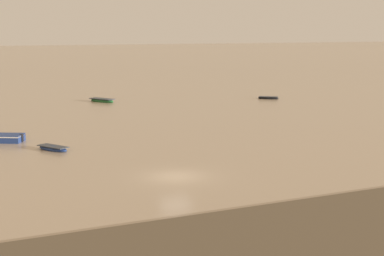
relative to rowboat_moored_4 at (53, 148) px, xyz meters
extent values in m
plane|color=tan|center=(6.44, -14.30, -0.15)|extent=(800.00, 800.00, 0.00)
cube|color=black|center=(-2.02, 5.53, 0.25)|extent=(0.47, 0.50, 0.72)
ellipsoid|color=navy|center=(0.00, 0.00, -0.03)|extent=(2.80, 3.68, 0.56)
cube|color=#33383F|center=(0.00, 0.00, 0.21)|extent=(2.64, 3.42, 0.07)
cube|color=#33383F|center=(0.00, 0.00, 0.13)|extent=(1.06, 0.73, 0.06)
ellipsoid|color=black|center=(41.15, 27.15, -0.03)|extent=(3.36, 3.06, 0.54)
cube|color=#33383F|center=(41.15, 27.15, 0.20)|extent=(3.13, 2.87, 0.07)
cube|color=#33383F|center=(41.15, 27.15, 0.12)|extent=(0.83, 0.94, 0.05)
ellipsoid|color=#23602D|center=(15.16, 34.89, 0.01)|extent=(3.67, 4.84, 0.74)
cube|color=#33383F|center=(15.16, 34.89, 0.33)|extent=(3.46, 4.50, 0.10)
cube|color=#33383F|center=(15.16, 34.89, 0.22)|extent=(1.39, 0.96, 0.07)
camera|label=1|loc=(-11.32, -55.20, 11.09)|focal=55.29mm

